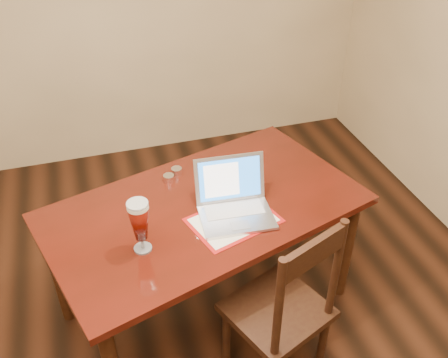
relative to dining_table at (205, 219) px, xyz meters
name	(u,v)px	position (x,y,z in m)	size (l,w,h in m)	color
room_shell	(115,88)	(-0.40, -0.62, 1.08)	(4.51, 5.01, 2.71)	tan
dining_table	(205,219)	(0.00, 0.00, 0.00)	(1.81, 1.34, 1.03)	#460F09
dining_chair	(283,310)	(0.23, -0.54, -0.19)	(0.56, 0.55, 1.04)	black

